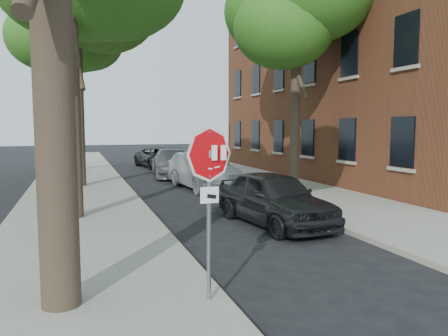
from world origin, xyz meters
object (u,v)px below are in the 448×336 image
object	(u,v)px
car_b	(203,171)
car_c	(173,163)
apartment_building	(393,35)
stop_sign	(209,179)
tree_mid_b	(74,2)
tree_far	(70,48)
tree_right	(295,14)
car_a	(274,198)
car_d	(159,158)

from	to	relation	value
car_b	car_c	world-z (taller)	car_b
apartment_building	stop_sign	size ratio (longest dim) A/B	7.74
tree_mid_b	tree_far	bearing A→B (deg)	92.44
tree_mid_b	tree_right	size ratio (longest dim) A/B	1.11
stop_sign	car_a	bearing A→B (deg)	55.35
car_d	tree_mid_b	bearing A→B (deg)	-128.96
car_c	car_d	world-z (taller)	car_c
apartment_building	car_c	distance (m)	13.88
tree_far	tree_right	bearing A→B (deg)	-51.66
tree_far	car_d	world-z (taller)	tree_far
tree_mid_b	tree_right	xyz separation A→B (m)	(8.40, -4.01, -0.78)
tree_right	car_a	xyz separation A→B (m)	(-3.38, -5.36, -6.47)
tree_right	car_c	size ratio (longest dim) A/B	1.81
stop_sign	tree_far	size ratio (longest dim) A/B	0.28
tree_mid_b	car_c	xyz separation A→B (m)	(4.82, 3.09, -7.25)
tree_far	car_b	bearing A→B (deg)	-59.93
car_c	car_a	bearing A→B (deg)	-83.06
car_c	tree_right	bearing A→B (deg)	-57.24
apartment_building	tree_far	xyz separation A→B (m)	(-16.72, 7.11, -0.44)
car_d	apartment_building	bearing A→B (deg)	-44.60
tree_mid_b	tree_right	world-z (taller)	tree_mid_b
stop_sign	car_b	bearing A→B (deg)	74.56
apartment_building	tree_right	bearing A→B (deg)	-154.13
car_b	tree_mid_b	bearing A→B (deg)	151.15
car_a	car_c	size ratio (longest dim) A/B	0.85
apartment_building	tree_mid_b	world-z (taller)	apartment_building
tree_far	car_a	size ratio (longest dim) A/B	2.13
tree_far	tree_right	distance (m)	14.02
car_d	car_c	bearing A→B (deg)	-100.12
apartment_building	car_b	distance (m)	13.47
tree_mid_b	car_d	distance (m)	12.20
tree_right	car_d	distance (m)	14.40
tree_far	car_c	size ratio (longest dim) A/B	1.81
apartment_building	tree_mid_b	size ratio (longest dim) A/B	1.95
tree_right	car_b	bearing A→B (deg)	151.84
tree_far	car_d	bearing A→B (deg)	14.45
tree_mid_b	tree_far	distance (m)	7.04
car_a	car_b	distance (m)	7.17
tree_mid_b	car_a	bearing A→B (deg)	-61.81
apartment_building	car_a	size ratio (longest dim) A/B	4.61
tree_mid_b	apartment_building	bearing A→B (deg)	-0.43
stop_sign	car_c	distance (m)	17.56
tree_mid_b	car_b	xyz separation A→B (m)	(5.02, -2.20, -7.20)
stop_sign	car_d	distance (m)	22.78
stop_sign	tree_right	size ratio (longest dim) A/B	0.28
tree_mid_b	tree_right	bearing A→B (deg)	-25.52
tree_mid_b	car_b	world-z (taller)	tree_mid_b
tree_far	car_a	xyz separation A→B (m)	(5.32, -16.36, -6.47)
car_c	car_b	bearing A→B (deg)	-81.82
apartment_building	tree_far	distance (m)	18.18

